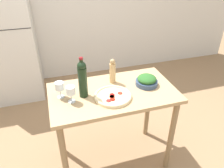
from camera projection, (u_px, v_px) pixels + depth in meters
ground_plane at (113, 158)px, 2.50m from camera, size 14.00×14.00×0.00m
wall_back at (74, 3)px, 3.58m from camera, size 6.40×0.08×2.60m
refrigerator at (10, 47)px, 3.24m from camera, size 0.75×0.72×1.62m
prep_counter at (113, 104)px, 2.10m from camera, size 1.17×0.66×0.92m
wine_bottle at (83, 78)px, 1.87m from camera, size 0.08×0.08×0.37m
wine_glass_near at (71, 91)px, 1.83m from camera, size 0.08×0.08×0.15m
wine_glass_far at (60, 87)px, 1.88m from camera, size 0.08×0.08×0.15m
pepper_mill at (113, 71)px, 2.10m from camera, size 0.06×0.06×0.25m
salad_bowl at (147, 81)px, 2.09m from camera, size 0.21×0.21×0.10m
homemade_pizza at (113, 96)px, 1.93m from camera, size 0.33×0.33×0.03m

